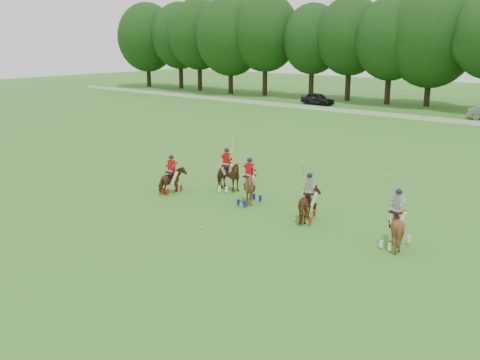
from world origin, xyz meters
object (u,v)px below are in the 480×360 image
Objects in this scene: polo_ball at (202,227)px; polo_stripe_a at (309,204)px; polo_red_c at (249,188)px; polo_red_a at (172,180)px; polo_stripe_b at (396,226)px; polo_red_b at (227,175)px; car_left at (318,99)px.

polo_stripe_a is at bearing 51.63° from polo_ball.
polo_ball is (0.61, -4.05, -0.82)m from polo_red_c.
polo_red_a is 29.22× the size of polo_ball.
polo_red_a is 0.90× the size of polo_stripe_b.
polo_red_b is at bearing 50.14° from polo_red_a.
polo_red_c is (19.40, -37.57, 0.13)m from car_left.
polo_red_b is 6.30m from polo_stripe_a.
car_left is at bearing 125.58° from polo_stripe_b.
polo_red_b reaches higher than polo_stripe_a.
car_left is at bearing 115.68° from polo_ball.
car_left is 42.29m from polo_red_c.
polo_stripe_a is at bearing 174.59° from polo_stripe_b.
polo_red_a reaches higher than car_left.
polo_red_c is 0.81× the size of polo_stripe_b.
polo_red_b reaches higher than polo_red_a.
polo_stripe_b reaches higher than polo_ball.
polo_stripe_a is at bearing -146.06° from car_left.
polo_stripe_b is at bearing -4.73° from polo_red_c.
polo_stripe_a is 30.96× the size of polo_ball.
polo_stripe_b is 8.12m from polo_ball.
polo_stripe_a is (23.02, -37.82, 0.07)m from car_left.
polo_stripe_a reaches higher than polo_ball.
polo_red_c is 26.46× the size of polo_ball.
polo_red_c is 7.97m from polo_stripe_b.
polo_stripe_b is at bearing -5.41° from polo_stripe_a.
polo_red_a is at bearing 149.50° from polo_ball.
polo_red_a is 1.10× the size of polo_red_c.
polo_red_b is 1.21× the size of polo_red_c.
polo_stripe_b is (10.47, -1.83, 0.02)m from polo_red_b.
polo_ball is at bearing -59.05° from polo_red_b.
polo_red_b is at bearing 166.97° from polo_stripe_a.
polo_red_a is at bearing -174.01° from polo_stripe_a.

